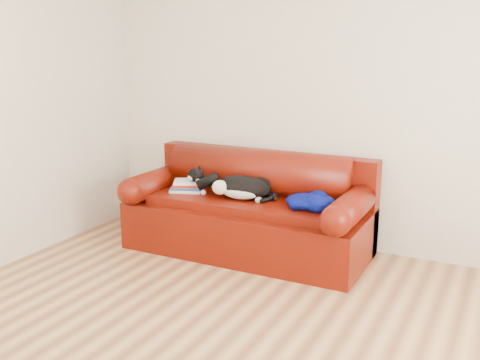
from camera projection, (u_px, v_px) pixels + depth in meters
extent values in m
plane|color=brown|center=(224.00, 344.00, 3.46)|extent=(4.50, 4.50, 0.00)
cube|color=beige|center=(332.00, 103.00, 4.89)|extent=(4.50, 0.02, 2.60)
cube|color=#411102|center=(248.00, 228.00, 4.97)|extent=(2.10, 0.90, 0.42)
cube|color=#411102|center=(245.00, 204.00, 4.87)|extent=(1.66, 0.62, 0.10)
cylinder|color=black|center=(141.00, 243.00, 5.13)|extent=(0.06, 0.06, 0.05)
cylinder|color=black|center=(337.00, 281.00, 4.32)|extent=(0.06, 0.06, 0.05)
cylinder|color=black|center=(180.00, 223.00, 5.70)|extent=(0.06, 0.06, 0.05)
cylinder|color=black|center=(360.00, 253.00, 4.89)|extent=(0.06, 0.06, 0.05)
cube|color=#411102|center=(265.00, 196.00, 5.23)|extent=(2.10, 0.18, 0.85)
cylinder|color=#411102|center=(260.00, 171.00, 5.07)|extent=(1.70, 0.40, 0.40)
cylinder|color=#411102|center=(159.00, 181.00, 5.30)|extent=(0.24, 0.88, 0.24)
sphere|color=#411102|center=(131.00, 192.00, 4.91)|extent=(0.24, 0.24, 0.24)
cylinder|color=#411102|center=(352.00, 206.00, 4.48)|extent=(0.24, 0.88, 0.24)
sphere|color=#411102|center=(335.00, 221.00, 4.10)|extent=(0.24, 0.24, 0.24)
cube|color=beige|center=(188.00, 190.00, 5.09)|extent=(0.34, 0.29, 0.02)
cube|color=white|center=(188.00, 190.00, 5.09)|extent=(0.32, 0.28, 0.02)
cube|color=#1D4A9D|center=(188.00, 187.00, 5.09)|extent=(0.33, 0.30, 0.02)
cube|color=white|center=(188.00, 187.00, 5.09)|extent=(0.32, 0.28, 0.02)
cube|color=#A62312|center=(188.00, 184.00, 5.08)|extent=(0.33, 0.30, 0.02)
cube|color=white|center=(188.00, 184.00, 5.08)|extent=(0.31, 0.28, 0.02)
cube|color=silver|center=(188.00, 182.00, 5.08)|extent=(0.32, 0.30, 0.02)
cube|color=white|center=(188.00, 182.00, 5.08)|extent=(0.30, 0.28, 0.02)
ellipsoid|color=black|center=(242.00, 187.00, 4.82)|extent=(0.55, 0.45, 0.20)
ellipsoid|color=silver|center=(240.00, 193.00, 4.78)|extent=(0.37, 0.28, 0.13)
ellipsoid|color=silver|center=(220.00, 187.00, 4.80)|extent=(0.18, 0.17, 0.13)
ellipsoid|color=black|center=(260.00, 189.00, 4.83)|extent=(0.27, 0.27, 0.17)
ellipsoid|color=black|center=(205.00, 180.00, 4.82)|extent=(0.19, 0.18, 0.13)
ellipsoid|color=silver|center=(201.00, 182.00, 4.80)|extent=(0.09, 0.08, 0.05)
sphere|color=#BF7272|center=(199.00, 182.00, 4.80)|extent=(0.02, 0.02, 0.02)
cone|color=black|center=(207.00, 174.00, 4.77)|extent=(0.07, 0.07, 0.06)
cone|color=black|center=(207.00, 172.00, 4.84)|extent=(0.07, 0.07, 0.06)
cylinder|color=black|center=(272.00, 196.00, 4.81)|extent=(0.16, 0.14, 0.04)
sphere|color=silver|center=(215.00, 197.00, 4.80)|extent=(0.05, 0.05, 0.05)
sphere|color=silver|center=(258.00, 200.00, 4.72)|extent=(0.05, 0.05, 0.05)
ellipsoid|color=#02044D|center=(308.00, 201.00, 4.56)|extent=(0.42, 0.39, 0.12)
ellipsoid|color=#02044D|center=(318.00, 204.00, 4.45)|extent=(0.26, 0.23, 0.14)
ellipsoid|color=#02044D|center=(303.00, 199.00, 4.67)|extent=(0.27, 0.29, 0.09)
ellipsoid|color=#02044D|center=(318.00, 198.00, 4.62)|extent=(0.21, 0.18, 0.14)
ellipsoid|color=#02044D|center=(298.00, 204.00, 4.52)|extent=(0.17, 0.18, 0.09)
ellipsoid|color=#B4BBC6|center=(310.00, 202.00, 4.47)|extent=(0.17, 0.09, 0.04)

